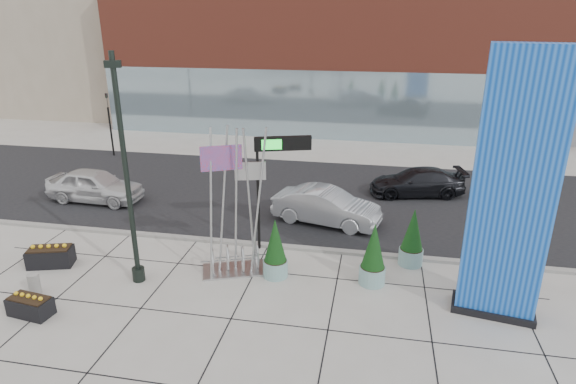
% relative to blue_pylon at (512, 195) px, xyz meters
% --- Properties ---
extents(ground, '(160.00, 160.00, 0.00)m').
position_rel_blue_pylon_xyz_m(ground, '(-8.99, -0.93, -3.93)').
color(ground, '#9E9991').
rests_on(ground, ground).
extents(street_asphalt, '(80.00, 12.00, 0.02)m').
position_rel_blue_pylon_xyz_m(street_asphalt, '(-8.99, 9.07, -3.92)').
color(street_asphalt, black).
rests_on(street_asphalt, ground).
extents(curb_edge, '(80.00, 0.30, 0.12)m').
position_rel_blue_pylon_xyz_m(curb_edge, '(-8.99, 3.07, -3.87)').
color(curb_edge, gray).
rests_on(curb_edge, ground).
extents(tower_podium, '(34.00, 10.00, 11.00)m').
position_rel_blue_pylon_xyz_m(tower_podium, '(-7.99, 26.07, 1.57)').
color(tower_podium, brown).
rests_on(tower_podium, ground).
extents(tower_glass_front, '(34.00, 0.60, 5.00)m').
position_rel_blue_pylon_xyz_m(tower_glass_front, '(-7.99, 21.27, -1.43)').
color(tower_glass_front, '#8CA5B2').
rests_on(tower_glass_front, ground).
extents(blue_pylon, '(2.59, 1.49, 8.13)m').
position_rel_blue_pylon_xyz_m(blue_pylon, '(0.00, 0.00, 0.00)').
color(blue_pylon, '#0B41AD').
rests_on(blue_pylon, ground).
extents(lamp_post, '(0.53, 0.43, 7.81)m').
position_rel_blue_pylon_xyz_m(lamp_post, '(-11.85, -0.33, -0.73)').
color(lamp_post, black).
rests_on(lamp_post, ground).
extents(public_art_sculpture, '(2.63, 1.92, 5.38)m').
position_rel_blue_pylon_xyz_m(public_art_sculpture, '(-8.68, 0.96, -2.52)').
color(public_art_sculpture, '#B5B8BA').
rests_on(public_art_sculpture, ground).
extents(concrete_bollard, '(0.38, 0.38, 0.73)m').
position_rel_blue_pylon_xyz_m(concrete_bollard, '(-14.85, -1.78, -3.56)').
color(concrete_bollard, gray).
rests_on(concrete_bollard, ground).
extents(overhead_street_sign, '(2.10, 0.85, 4.56)m').
position_rel_blue_pylon_xyz_m(overhead_street_sign, '(-7.50, 2.87, -0.01)').
color(overhead_street_sign, black).
rests_on(overhead_street_sign, ground).
extents(round_planter_east, '(0.90, 0.90, 2.24)m').
position_rel_blue_pylon_xyz_m(round_planter_east, '(-2.40, 2.67, -2.87)').
color(round_planter_east, '#7BA6A5').
rests_on(round_planter_east, ground).
extents(round_planter_mid, '(0.91, 0.91, 2.28)m').
position_rel_blue_pylon_xyz_m(round_planter_mid, '(-3.79, 1.01, -2.85)').
color(round_planter_mid, '#7BA6A5').
rests_on(round_planter_mid, ground).
extents(round_planter_west, '(0.88, 0.88, 2.21)m').
position_rel_blue_pylon_xyz_m(round_planter_west, '(-7.19, 0.87, -2.88)').
color(round_planter_west, '#7BA6A5').
rests_on(round_planter_west, ground).
extents(box_planter_north, '(1.73, 1.19, 0.86)m').
position_rel_blue_pylon_xyz_m(box_planter_north, '(-15.57, 0.07, -3.53)').
color(box_planter_north, black).
rests_on(box_planter_north, ground).
extents(box_planter_south, '(1.42, 0.84, 0.74)m').
position_rel_blue_pylon_xyz_m(box_planter_south, '(-14.18, -2.87, -3.59)').
color(box_planter_south, black).
rests_on(box_planter_south, ground).
extents(car_white_west, '(4.84, 2.13, 1.62)m').
position_rel_blue_pylon_xyz_m(car_white_west, '(-17.55, 6.38, -3.12)').
color(car_white_west, silver).
rests_on(car_white_west, ground).
extents(car_silver_mid, '(5.03, 2.75, 1.57)m').
position_rel_blue_pylon_xyz_m(car_silver_mid, '(-5.94, 5.82, -3.14)').
color(car_silver_mid, '#ACAEB4').
rests_on(car_silver_mid, ground).
extents(car_dark_east, '(5.07, 2.85, 1.39)m').
position_rel_blue_pylon_xyz_m(car_dark_east, '(-1.77, 10.25, -3.24)').
color(car_dark_east, black).
rests_on(car_dark_east, ground).
extents(traffic_signal, '(0.15, 0.18, 4.10)m').
position_rel_blue_pylon_xyz_m(traffic_signal, '(-20.99, 14.07, -1.63)').
color(traffic_signal, black).
rests_on(traffic_signal, ground).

